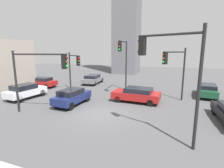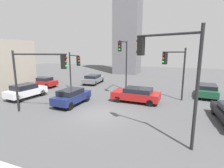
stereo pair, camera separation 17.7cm
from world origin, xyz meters
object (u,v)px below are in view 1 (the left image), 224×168
(car_0, at_px, (26,91))
(car_6, at_px, (93,79))
(traffic_light_1, at_px, (170,64))
(traffic_light_2, at_px, (40,69))
(car_1, at_px, (137,94))
(car_2, at_px, (72,96))
(car_5, at_px, (41,82))
(traffic_light_4, at_px, (123,56))
(traffic_light_0, at_px, (74,65))
(car_3, at_px, (207,90))
(traffic_light_3, at_px, (175,65))

(car_0, height_order, car_6, car_0)
(traffic_light_1, relative_size, traffic_light_2, 1.24)
(car_1, bearing_deg, car_2, 31.58)
(car_0, distance_m, car_5, 5.51)
(traffic_light_1, xyz_separation_m, traffic_light_4, (-5.34, 9.50, 0.09))
(traffic_light_0, distance_m, traffic_light_1, 13.42)
(car_5, bearing_deg, car_2, 145.51)
(car_0, relative_size, car_3, 0.92)
(traffic_light_1, bearing_deg, traffic_light_3, -70.88)
(car_6, bearing_deg, traffic_light_3, -120.89)
(car_3, height_order, car_6, car_3)
(car_6, bearing_deg, car_5, 126.67)
(traffic_light_2, bearing_deg, traffic_light_0, 89.91)
(car_6, bearing_deg, car_2, -168.25)
(traffic_light_1, relative_size, car_3, 1.34)
(traffic_light_1, xyz_separation_m, car_3, (3.49, 10.99, -3.44))
(car_0, height_order, car_5, car_0)
(traffic_light_3, bearing_deg, car_1, -29.39)
(car_5, distance_m, car_6, 7.01)
(traffic_light_2, height_order, car_1, traffic_light_2)
(car_1, distance_m, car_6, 10.45)
(car_2, height_order, car_5, car_2)
(traffic_light_2, relative_size, car_6, 1.11)
(car_6, bearing_deg, traffic_light_4, -126.93)
(car_1, bearing_deg, car_5, -6.92)
(car_5, bearing_deg, traffic_light_4, -177.54)
(traffic_light_0, xyz_separation_m, traffic_light_4, (5.47, 1.59, 1.03))
(car_1, distance_m, car_5, 13.45)
(car_0, bearing_deg, traffic_light_0, -30.08)
(traffic_light_2, xyz_separation_m, car_0, (-4.62, 2.71, -2.69))
(car_2, relative_size, car_5, 0.96)
(traffic_light_0, relative_size, car_5, 1.12)
(traffic_light_1, bearing_deg, car_1, -44.38)
(traffic_light_3, height_order, car_0, traffic_light_3)
(traffic_light_2, height_order, car_5, traffic_light_2)
(traffic_light_4, bearing_deg, traffic_light_1, 25.55)
(traffic_light_3, relative_size, car_0, 1.23)
(traffic_light_3, bearing_deg, car_2, -23.03)
(car_1, distance_m, car_2, 5.98)
(traffic_light_1, xyz_separation_m, car_2, (-8.27, 3.49, -3.39))
(car_0, bearing_deg, traffic_light_1, -99.20)
(car_1, xyz_separation_m, car_3, (6.55, 4.56, -0.01))
(car_2, distance_m, car_5, 9.53)
(traffic_light_1, height_order, traffic_light_4, traffic_light_1)
(car_2, bearing_deg, car_6, 18.10)
(car_0, relative_size, car_5, 0.99)
(traffic_light_3, bearing_deg, car_5, -52.29)
(traffic_light_1, height_order, traffic_light_3, traffic_light_1)
(traffic_light_1, xyz_separation_m, car_6, (-11.07, 13.15, -3.45))
(car_3, distance_m, car_5, 19.99)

